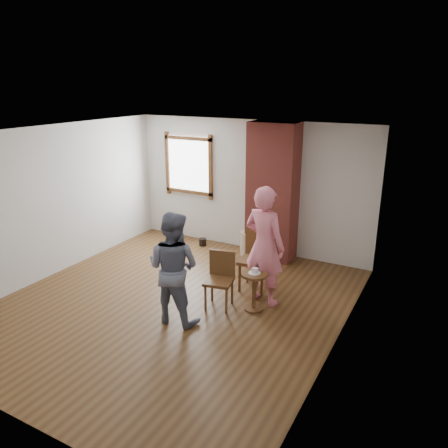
# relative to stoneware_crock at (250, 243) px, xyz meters

# --- Properties ---
(ground) EXTENTS (5.50, 5.50, 0.00)m
(ground) POSITION_rel_stoneware_crock_xyz_m (-0.19, -2.40, -0.24)
(ground) COLOR brown
(ground) RESTS_ON ground
(room_shell) EXTENTS (5.04, 5.52, 2.62)m
(room_shell) POSITION_rel_stoneware_crock_xyz_m (-0.25, -1.79, 1.57)
(room_shell) COLOR silver
(room_shell) RESTS_ON ground
(brick_chimney) EXTENTS (0.90, 0.50, 2.60)m
(brick_chimney) POSITION_rel_stoneware_crock_xyz_m (0.41, 0.10, 1.06)
(brick_chimney) COLOR #AE473D
(brick_chimney) RESTS_ON ground
(stoneware_crock) EXTENTS (0.46, 0.46, 0.48)m
(stoneware_crock) POSITION_rel_stoneware_crock_xyz_m (0.00, 0.00, 0.00)
(stoneware_crock) COLOR #C6AA8F
(stoneware_crock) RESTS_ON ground
(dark_pot) EXTENTS (0.16, 0.16, 0.15)m
(dark_pot) POSITION_rel_stoneware_crock_xyz_m (-1.09, 0.00, -0.17)
(dark_pot) COLOR black
(dark_pot) RESTS_ON ground
(dining_chair_left) EXTENTS (0.48, 0.48, 0.86)m
(dining_chair_left) POSITION_rel_stoneware_crock_xyz_m (0.48, -2.07, 0.24)
(dining_chair_left) COLOR brown
(dining_chair_left) RESTS_ON ground
(dining_chair_right) EXTENTS (0.51, 0.51, 1.00)m
(dining_chair_right) POSITION_rel_stoneware_crock_xyz_m (0.70, -1.23, 0.32)
(dining_chair_right) COLOR brown
(dining_chair_right) RESTS_ON ground
(side_table) EXTENTS (0.40, 0.40, 0.60)m
(side_table) POSITION_rel_stoneware_crock_xyz_m (0.99, -1.95, 0.16)
(side_table) COLOR brown
(side_table) RESTS_ON ground
(cake_plate) EXTENTS (0.18, 0.18, 0.01)m
(cake_plate) POSITION_rel_stoneware_crock_xyz_m (0.99, -1.95, 0.36)
(cake_plate) COLOR white
(cake_plate) RESTS_ON side_table
(cake_slice) EXTENTS (0.08, 0.07, 0.06)m
(cake_slice) POSITION_rel_stoneware_crock_xyz_m (1.00, -1.95, 0.40)
(cake_slice) COLOR white
(cake_slice) RESTS_ON cake_plate
(man) EXTENTS (0.82, 0.65, 1.63)m
(man) POSITION_rel_stoneware_crock_xyz_m (0.11, -2.76, 0.57)
(man) COLOR #121834
(man) RESTS_ON ground
(person_pink) EXTENTS (0.75, 0.57, 1.85)m
(person_pink) POSITION_rel_stoneware_crock_xyz_m (1.01, -1.64, 0.69)
(person_pink) COLOR pink
(person_pink) RESTS_ON ground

